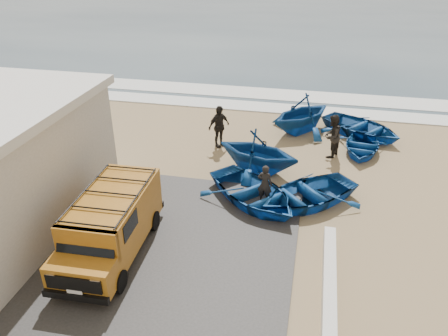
{
  "coord_description": "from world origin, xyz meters",
  "views": [
    {
      "loc": [
        4.09,
        -11.98,
        8.86
      ],
      "look_at": [
        1.05,
        2.03,
        1.2
      ],
      "focal_mm": 35.0,
      "sensor_mm": 36.0,
      "label": 1
    }
  ],
  "objects_px": {
    "boat_near_right": "(307,193)",
    "boat_far_right": "(361,128)",
    "boat_mid_right": "(362,146)",
    "boat_mid_left": "(258,151)",
    "boat_near_left": "(253,193)",
    "boat_far_left": "(302,113)",
    "fisherman_back": "(219,126)",
    "van": "(111,222)",
    "parapet": "(329,300)",
    "fisherman_middle": "(332,136)",
    "fisherman_front": "(265,184)"
  },
  "relations": [
    {
      "from": "boat_near_right",
      "to": "boat_far_right",
      "type": "height_order",
      "value": "boat_far_right"
    },
    {
      "from": "boat_near_right",
      "to": "boat_mid_right",
      "type": "xyz_separation_m",
      "value": [
        2.25,
        4.91,
        -0.08
      ]
    },
    {
      "from": "boat_far_right",
      "to": "boat_near_right",
      "type": "bearing_deg",
      "value": -162.15
    },
    {
      "from": "boat_mid_left",
      "to": "boat_near_left",
      "type": "bearing_deg",
      "value": -157.61
    },
    {
      "from": "boat_far_right",
      "to": "boat_mid_right",
      "type": "bearing_deg",
      "value": -145.99
    },
    {
      "from": "boat_far_left",
      "to": "fisherman_back",
      "type": "relative_size",
      "value": 1.86
    },
    {
      "from": "boat_mid_right",
      "to": "fisherman_back",
      "type": "relative_size",
      "value": 1.6
    },
    {
      "from": "boat_far_left",
      "to": "fisherman_back",
      "type": "xyz_separation_m",
      "value": [
        -3.66,
        -2.57,
        0.02
      ]
    },
    {
      "from": "boat_far_left",
      "to": "boat_far_right",
      "type": "relative_size",
      "value": 0.91
    },
    {
      "from": "van",
      "to": "boat_mid_left",
      "type": "xyz_separation_m",
      "value": [
        3.64,
        6.23,
        -0.16
      ]
    },
    {
      "from": "boat_far_left",
      "to": "boat_mid_right",
      "type": "bearing_deg",
      "value": 6.77
    },
    {
      "from": "van",
      "to": "boat_near_right",
      "type": "xyz_separation_m",
      "value": [
        5.8,
        4.13,
        -0.68
      ]
    },
    {
      "from": "parapet",
      "to": "boat_far_left",
      "type": "xyz_separation_m",
      "value": [
        -1.48,
        11.93,
        0.71
      ]
    },
    {
      "from": "fisherman_back",
      "to": "van",
      "type": "bearing_deg",
      "value": -151.43
    },
    {
      "from": "fisherman_middle",
      "to": "fisherman_back",
      "type": "bearing_deg",
      "value": -65.75
    },
    {
      "from": "boat_mid_right",
      "to": "boat_far_right",
      "type": "distance_m",
      "value": 2.0
    },
    {
      "from": "fisherman_front",
      "to": "boat_mid_left",
      "type": "bearing_deg",
      "value": -65.37
    },
    {
      "from": "fisherman_front",
      "to": "fisherman_middle",
      "type": "height_order",
      "value": "fisherman_middle"
    },
    {
      "from": "parapet",
      "to": "fisherman_middle",
      "type": "bearing_deg",
      "value": 89.95
    },
    {
      "from": "boat_near_left",
      "to": "boat_mid_left",
      "type": "height_order",
      "value": "boat_mid_left"
    },
    {
      "from": "parapet",
      "to": "fisherman_middle",
      "type": "height_order",
      "value": "fisherman_middle"
    },
    {
      "from": "parapet",
      "to": "boat_far_right",
      "type": "height_order",
      "value": "boat_far_right"
    },
    {
      "from": "boat_near_left",
      "to": "boat_mid_left",
      "type": "bearing_deg",
      "value": 47.33
    },
    {
      "from": "boat_far_left",
      "to": "boat_far_right",
      "type": "height_order",
      "value": "boat_far_left"
    },
    {
      "from": "fisherman_front",
      "to": "fisherman_back",
      "type": "xyz_separation_m",
      "value": [
        -2.75,
        4.46,
        0.23
      ]
    },
    {
      "from": "boat_near_left",
      "to": "fisherman_front",
      "type": "xyz_separation_m",
      "value": [
        0.4,
        0.14,
        0.34
      ]
    },
    {
      "from": "boat_far_right",
      "to": "fisherman_front",
      "type": "bearing_deg",
      "value": -171.94
    },
    {
      "from": "fisherman_middle",
      "to": "van",
      "type": "bearing_deg",
      "value": -14.48
    },
    {
      "from": "fisherman_middle",
      "to": "fisherman_front",
      "type": "bearing_deg",
      "value": -4.08
    },
    {
      "from": "fisherman_front",
      "to": "fisherman_back",
      "type": "bearing_deg",
      "value": -48.03
    },
    {
      "from": "boat_near_left",
      "to": "boat_near_right",
      "type": "bearing_deg",
      "value": -35.36
    },
    {
      "from": "boat_near_right",
      "to": "fisherman_back",
      "type": "bearing_deg",
      "value": -175.82
    },
    {
      "from": "boat_far_left",
      "to": "fisherman_middle",
      "type": "bearing_deg",
      "value": -20.51
    },
    {
      "from": "boat_mid_right",
      "to": "boat_near_right",
      "type": "bearing_deg",
      "value": -106.59
    },
    {
      "from": "parapet",
      "to": "boat_far_left",
      "type": "height_order",
      "value": "boat_far_left"
    },
    {
      "from": "van",
      "to": "boat_near_left",
      "type": "distance_m",
      "value": 5.39
    },
    {
      "from": "van",
      "to": "boat_mid_left",
      "type": "bearing_deg",
      "value": 57.8
    },
    {
      "from": "boat_near_right",
      "to": "boat_mid_left",
      "type": "distance_m",
      "value": 3.06
    },
    {
      "from": "boat_mid_right",
      "to": "fisherman_back",
      "type": "height_order",
      "value": "fisherman_back"
    },
    {
      "from": "boat_near_right",
      "to": "boat_far_left",
      "type": "bearing_deg",
      "value": 143.85
    },
    {
      "from": "boat_near_right",
      "to": "boat_far_right",
      "type": "relative_size",
      "value": 0.98
    },
    {
      "from": "boat_mid_right",
      "to": "fisherman_middle",
      "type": "bearing_deg",
      "value": -145.51
    },
    {
      "from": "parapet",
      "to": "fisherman_back",
      "type": "bearing_deg",
      "value": 118.75
    },
    {
      "from": "fisherman_back",
      "to": "boat_far_right",
      "type": "bearing_deg",
      "value": -28.96
    },
    {
      "from": "boat_mid_left",
      "to": "fisherman_middle",
      "type": "relative_size",
      "value": 1.8
    },
    {
      "from": "parapet",
      "to": "van",
      "type": "distance_m",
      "value": 6.76
    },
    {
      "from": "parapet",
      "to": "fisherman_front",
      "type": "relative_size",
      "value": 3.87
    },
    {
      "from": "boat_near_left",
      "to": "fisherman_middle",
      "type": "xyz_separation_m",
      "value": [
        2.8,
        4.62,
        0.55
      ]
    },
    {
      "from": "boat_mid_right",
      "to": "boat_far_left",
      "type": "distance_m",
      "value": 3.5
    },
    {
      "from": "boat_near_right",
      "to": "boat_mid_right",
      "type": "bearing_deg",
      "value": 113.77
    }
  ]
}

